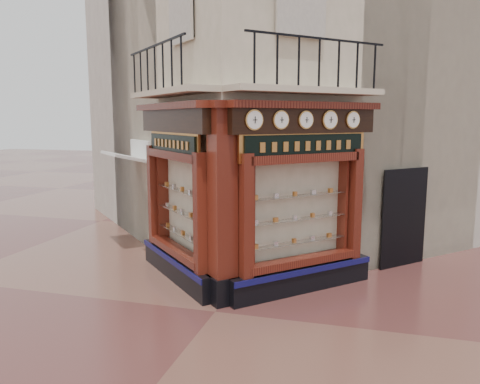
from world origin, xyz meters
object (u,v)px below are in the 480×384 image
(corner_pilaster, at_px, (222,207))
(awning, at_px, (128,247))
(clock_a, at_px, (254,120))
(signboard_left, at_px, (173,144))
(clock_c, at_px, (306,120))
(clock_d, at_px, (330,120))
(signboard_right, at_px, (306,146))
(clock_e, at_px, (353,120))
(clock_b, at_px, (281,120))

(corner_pilaster, xyz_separation_m, awning, (-3.85, 3.14, -1.95))
(clock_a, distance_m, signboard_left, 2.37)
(clock_c, bearing_deg, clock_d, 0.00)
(awning, bearing_deg, clock_a, -169.94)
(signboard_left, xyz_separation_m, signboard_right, (2.92, 0.00, -0.00))
(clock_a, relative_size, clock_e, 1.04)
(corner_pilaster, xyz_separation_m, clock_b, (1.05, 0.44, 1.67))
(clock_c, bearing_deg, awning, 111.83)
(signboard_left, bearing_deg, clock_a, -160.55)
(clock_b, relative_size, signboard_right, 0.16)
(clock_d, bearing_deg, signboard_right, 167.94)
(clock_b, bearing_deg, awning, 106.15)
(corner_pilaster, xyz_separation_m, signboard_left, (-1.46, 1.01, 1.15))
(corner_pilaster, distance_m, clock_e, 3.37)
(clock_d, height_order, awning, clock_d)
(clock_d, distance_m, signboard_right, 0.74)
(awning, height_order, signboard_left, signboard_left)
(clock_a, bearing_deg, signboard_right, 4.87)
(corner_pilaster, relative_size, clock_c, 11.04)
(clock_c, height_order, clock_e, clock_e)
(clock_b, bearing_deg, clock_e, 0.00)
(clock_d, distance_m, clock_e, 0.62)
(corner_pilaster, distance_m, signboard_left, 2.12)
(clock_e, bearing_deg, corner_pilaster, 171.59)
(signboard_right, bearing_deg, clock_d, -12.06)
(corner_pilaster, relative_size, signboard_left, 2.01)
(clock_b, height_order, clock_c, clock_b)
(clock_e, bearing_deg, clock_d, -180.00)
(clock_c, bearing_deg, signboard_right, 48.16)
(clock_b, xyz_separation_m, clock_e, (1.30, 1.30, 0.00))
(corner_pilaster, bearing_deg, clock_d, -10.67)
(corner_pilaster, height_order, clock_b, corner_pilaster)
(clock_e, distance_m, signboard_left, 3.91)
(corner_pilaster, relative_size, signboard_right, 1.76)
(clock_a, relative_size, awning, 0.24)
(clock_a, xyz_separation_m, clock_e, (1.72, 1.72, 0.00))
(clock_b, relative_size, signboard_left, 0.18)
(clock_d, bearing_deg, corner_pilaster, 169.33)
(corner_pilaster, distance_m, clock_c, 2.39)
(clock_b, xyz_separation_m, clock_d, (0.86, 0.86, 0.00))
(clock_e, bearing_deg, clock_c, -180.00)
(clock_c, relative_size, signboard_right, 0.16)
(clock_a, distance_m, signboard_right, 1.40)
(clock_a, bearing_deg, clock_e, 0.00)
(awning, relative_size, signboard_left, 0.82)
(signboard_left, height_order, signboard_right, signboard_right)
(signboard_right, bearing_deg, clock_e, -5.54)
(clock_e, xyz_separation_m, signboard_right, (-0.88, -0.73, -0.52))
(clock_c, height_order, awning, clock_c)
(clock_a, distance_m, clock_b, 0.60)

